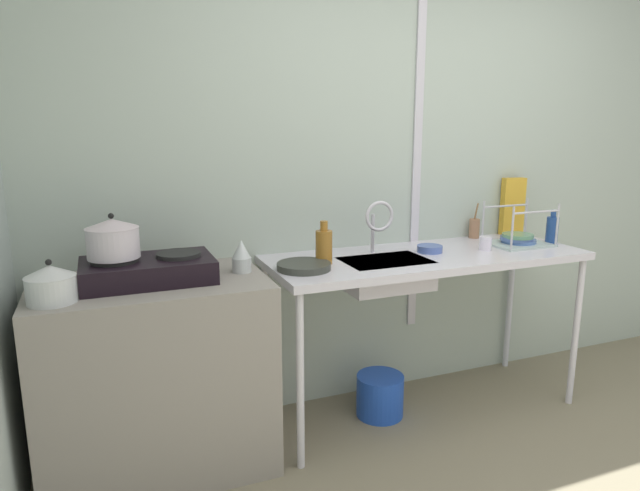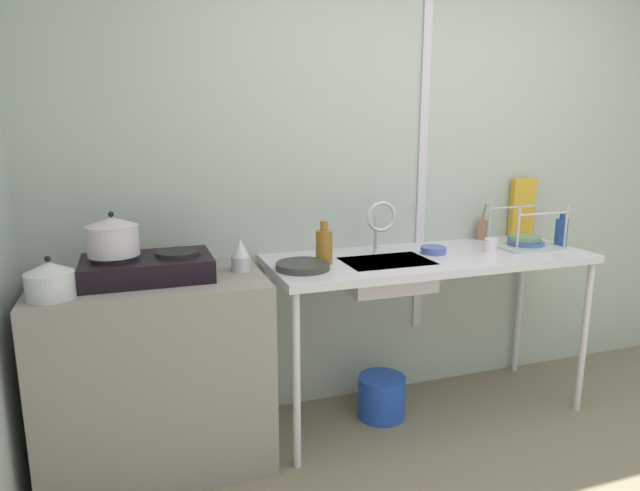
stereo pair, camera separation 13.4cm
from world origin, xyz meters
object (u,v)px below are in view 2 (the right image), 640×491
at_px(percolator, 241,256).
at_px(cup_by_rack, 491,245).
at_px(stove, 147,267).
at_px(pot_beside_stove, 50,280).
at_px(pot_on_left_burner, 113,236).
at_px(sink_basin, 386,275).
at_px(bottle_by_sink, 324,246).
at_px(dish_rack, 525,241).
at_px(utensil_jar, 482,230).
at_px(frying_pan, 303,266).
at_px(faucet, 381,219).
at_px(small_bowl_on_drainboard, 433,250).
at_px(cereal_box, 522,208).
at_px(bucket_on_floor, 382,397).
at_px(bottle_by_rack, 561,232).

relative_size(percolator, cup_by_rack, 2.06).
height_order(stove, pot_beside_stove, pot_beside_stove).
xyz_separation_m(pot_on_left_burner, sink_basin, (1.27, -0.04, -0.27)).
xyz_separation_m(stove, pot_on_left_burner, (-0.13, 0.00, 0.15)).
bearing_deg(bottle_by_sink, dish_rack, -0.45).
xyz_separation_m(sink_basin, utensil_jar, (0.76, 0.30, 0.13)).
bearing_deg(dish_rack, frying_pan, -177.41).
distance_m(pot_on_left_burner, faucet, 1.29).
height_order(sink_basin, bottle_by_sink, bottle_by_sink).
bearing_deg(small_bowl_on_drainboard, cereal_box, 17.47).
bearing_deg(pot_beside_stove, bottle_by_sink, 8.33).
bearing_deg(dish_rack, pot_on_left_burner, 179.97).
bearing_deg(bucket_on_floor, pot_beside_stove, -173.15).
bearing_deg(cereal_box, sink_basin, -155.36).
bearing_deg(pot_on_left_burner, dish_rack, -0.03).
bearing_deg(bucket_on_floor, cereal_box, 13.47).
relative_size(faucet, frying_pan, 1.12).
relative_size(pot_beside_stove, faucet, 0.65).
xyz_separation_m(pot_beside_stove, cereal_box, (2.55, 0.43, 0.10)).
relative_size(pot_on_left_burner, sink_basin, 0.50).
relative_size(bottle_by_rack, utensil_jar, 0.93).
distance_m(pot_on_left_burner, cereal_box, 2.33).
distance_m(cereal_box, bucket_on_floor, 1.41).
height_order(frying_pan, dish_rack, dish_rack).
bearing_deg(pot_on_left_burner, cereal_box, 6.45).
bearing_deg(pot_on_left_burner, stove, -0.00).
relative_size(faucet, bucket_on_floor, 1.12).
bearing_deg(cereal_box, bucket_on_floor, -158.10).
height_order(bottle_by_sink, bucket_on_floor, bottle_by_sink).
distance_m(frying_pan, cup_by_rack, 1.06).
xyz_separation_m(dish_rack, bottle_by_rack, (0.20, -0.05, 0.05)).
bearing_deg(bottle_by_rack, small_bowl_on_drainboard, 173.98).
bearing_deg(cup_by_rack, bottle_by_sink, 177.03).
relative_size(cereal_box, bucket_on_floor, 1.37).
height_order(pot_beside_stove, bucket_on_floor, pot_beside_stove).
bearing_deg(utensil_jar, bucket_on_floor, -162.06).
bearing_deg(sink_basin, utensil_jar, 21.39).
bearing_deg(pot_beside_stove, bucket_on_floor, 6.85).
xyz_separation_m(bottle_by_sink, bucket_on_floor, (0.33, 0.01, -0.86)).
xyz_separation_m(stove, frying_pan, (0.70, -0.06, -0.04)).
bearing_deg(small_bowl_on_drainboard, cup_by_rack, -12.89).
bearing_deg(cup_by_rack, cereal_box, 35.11).
relative_size(small_bowl_on_drainboard, bucket_on_floor, 0.53).
bearing_deg(stove, cup_by_rack, -1.31).
distance_m(stove, small_bowl_on_drainboard, 1.45).
relative_size(stove, frying_pan, 2.16).
relative_size(sink_basin, dish_rack, 1.32).
bearing_deg(dish_rack, sink_basin, -177.38).
distance_m(sink_basin, faucet, 0.29).
bearing_deg(percolator, cup_by_rack, -1.92).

